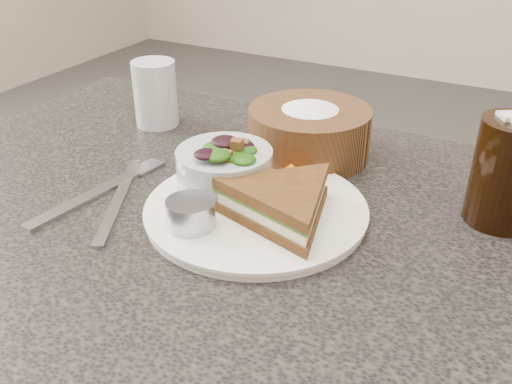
{
  "coord_description": "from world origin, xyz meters",
  "views": [
    {
      "loc": [
        0.27,
        -0.48,
        1.1
      ],
      "look_at": [
        0.01,
        0.03,
        0.78
      ],
      "focal_mm": 40.0,
      "sensor_mm": 36.0,
      "label": 1
    }
  ],
  "objects_px": {
    "dinner_plate": "(256,210)",
    "water_glass": "(155,94)",
    "dressing_ramekin": "(191,214)",
    "cola_glass": "(509,168)",
    "bread_basket": "(310,124)",
    "sandwich": "(283,204)",
    "salad_bowl": "(224,162)"
  },
  "relations": [
    {
      "from": "dinner_plate",
      "to": "water_glass",
      "type": "height_order",
      "value": "water_glass"
    },
    {
      "from": "dressing_ramekin",
      "to": "cola_glass",
      "type": "xyz_separation_m",
      "value": [
        0.29,
        0.19,
        0.04
      ]
    },
    {
      "from": "dressing_ramekin",
      "to": "bread_basket",
      "type": "relative_size",
      "value": 0.32
    },
    {
      "from": "dressing_ramekin",
      "to": "water_glass",
      "type": "distance_m",
      "value": 0.33
    },
    {
      "from": "sandwich",
      "to": "water_glass",
      "type": "distance_m",
      "value": 0.36
    },
    {
      "from": "dressing_ramekin",
      "to": "bread_basket",
      "type": "distance_m",
      "value": 0.25
    },
    {
      "from": "sandwich",
      "to": "dressing_ramekin",
      "type": "relative_size",
      "value": 3.01
    },
    {
      "from": "sandwich",
      "to": "water_glass",
      "type": "relative_size",
      "value": 1.59
    },
    {
      "from": "sandwich",
      "to": "dressing_ramekin",
      "type": "distance_m",
      "value": 0.1
    },
    {
      "from": "cola_glass",
      "to": "water_glass",
      "type": "relative_size",
      "value": 1.32
    },
    {
      "from": "sandwich",
      "to": "bread_basket",
      "type": "height_order",
      "value": "bread_basket"
    },
    {
      "from": "dressing_ramekin",
      "to": "bread_basket",
      "type": "bearing_deg",
      "value": 82.49
    },
    {
      "from": "dinner_plate",
      "to": "dressing_ramekin",
      "type": "height_order",
      "value": "dressing_ramekin"
    },
    {
      "from": "bread_basket",
      "to": "cola_glass",
      "type": "relative_size",
      "value": 1.25
    },
    {
      "from": "dinner_plate",
      "to": "sandwich",
      "type": "xyz_separation_m",
      "value": [
        0.04,
        -0.01,
        0.03
      ]
    },
    {
      "from": "sandwich",
      "to": "dressing_ramekin",
      "type": "height_order",
      "value": "sandwich"
    },
    {
      "from": "sandwich",
      "to": "cola_glass",
      "type": "distance_m",
      "value": 0.25
    },
    {
      "from": "water_glass",
      "to": "dinner_plate",
      "type": "bearing_deg",
      "value": -32.51
    },
    {
      "from": "water_glass",
      "to": "salad_bowl",
      "type": "bearing_deg",
      "value": -34.72
    },
    {
      "from": "dinner_plate",
      "to": "sandwich",
      "type": "bearing_deg",
      "value": -18.7
    },
    {
      "from": "cola_glass",
      "to": "water_glass",
      "type": "bearing_deg",
      "value": 174.44
    },
    {
      "from": "dinner_plate",
      "to": "bread_basket",
      "type": "distance_m",
      "value": 0.18
    },
    {
      "from": "salad_bowl",
      "to": "dressing_ramekin",
      "type": "height_order",
      "value": "salad_bowl"
    },
    {
      "from": "dinner_plate",
      "to": "sandwich",
      "type": "distance_m",
      "value": 0.05
    },
    {
      "from": "dressing_ramekin",
      "to": "water_glass",
      "type": "xyz_separation_m",
      "value": [
        -0.23,
        0.24,
        0.02
      ]
    },
    {
      "from": "dinner_plate",
      "to": "bread_basket",
      "type": "relative_size",
      "value": 1.53
    },
    {
      "from": "salad_bowl",
      "to": "dressing_ramekin",
      "type": "xyz_separation_m",
      "value": [
        0.01,
        -0.1,
        -0.02
      ]
    },
    {
      "from": "dressing_ramekin",
      "to": "water_glass",
      "type": "relative_size",
      "value": 0.53
    },
    {
      "from": "dinner_plate",
      "to": "sandwich",
      "type": "height_order",
      "value": "sandwich"
    },
    {
      "from": "salad_bowl",
      "to": "water_glass",
      "type": "xyz_separation_m",
      "value": [
        -0.21,
        0.15,
        0.01
      ]
    },
    {
      "from": "dinner_plate",
      "to": "dressing_ramekin",
      "type": "relative_size",
      "value": 4.78
    },
    {
      "from": "dinner_plate",
      "to": "water_glass",
      "type": "bearing_deg",
      "value": 147.49
    }
  ]
}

